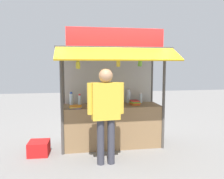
{
  "coord_description": "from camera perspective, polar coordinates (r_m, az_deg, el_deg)",
  "views": [
    {
      "loc": [
        -0.8,
        -4.84,
        1.79
      ],
      "look_at": [
        0.0,
        0.0,
        1.26
      ],
      "focal_mm": 36.4,
      "sensor_mm": 36.0,
      "label": 1
    }
  ],
  "objects": [
    {
      "name": "water_bottle_back_right",
      "position": [
        5.08,
        -10.19,
        -2.36
      ],
      "size": [
        0.08,
        0.08,
        0.29
      ],
      "color": "silver",
      "rests_on": "stall_counter"
    },
    {
      "name": "water_bottle_back_left",
      "position": [
        5.29,
        4.13,
        -1.81
      ],
      "size": [
        0.09,
        0.09,
        0.31
      ],
      "color": "silver",
      "rests_on": "stall_counter"
    },
    {
      "name": "banana_bunch_inner_left",
      "position": [
        4.49,
        1.61,
        6.59
      ],
      "size": [
        0.09,
        0.09,
        0.27
      ],
      "color": "#332D23"
    },
    {
      "name": "stall_structure",
      "position": [
        4.99,
        -0.16,
        2.96
      ],
      "size": [
        2.31,
        1.51,
        2.49
      ],
      "color": "#4C4742",
      "rests_on": "ground"
    },
    {
      "name": "vendor_person",
      "position": [
        4.03,
        -1.58,
        -4.52
      ],
      "size": [
        0.66,
        0.25,
        1.73
      ],
      "rotation": [
        0.0,
        0.0,
        3.22
      ],
      "color": "#383842",
      "rests_on": "ground"
    },
    {
      "name": "stall_counter",
      "position": [
        5.08,
        0.0,
        -9.05
      ],
      "size": [
        2.11,
        0.66,
        0.91
      ],
      "primitive_type": "cube",
      "color": "olive",
      "rests_on": "ground"
    },
    {
      "name": "water_bottle_right",
      "position": [
        5.33,
        7.22,
        -2.18
      ],
      "size": [
        0.07,
        0.07,
        0.24
      ],
      "color": "silver",
      "rests_on": "stall_counter"
    },
    {
      "name": "magazine_stack_center",
      "position": [
        4.95,
        -2.13,
        -3.81
      ],
      "size": [
        0.2,
        0.29,
        0.04
      ],
      "color": "blue",
      "rests_on": "stall_counter"
    },
    {
      "name": "magazine_stack_mid_right",
      "position": [
        5.08,
        5.75,
        -3.3
      ],
      "size": [
        0.22,
        0.29,
        0.09
      ],
      "color": "orange",
      "rests_on": "stall_counter"
    },
    {
      "name": "magazine_stack_mid_left",
      "position": [
        4.71,
        -9.19,
        -4.35
      ],
      "size": [
        0.26,
        0.27,
        0.05
      ],
      "color": "black",
      "rests_on": "stall_counter"
    },
    {
      "name": "banana_bunch_inner_right",
      "position": [
        4.59,
        7.05,
        6.65
      ],
      "size": [
        0.1,
        0.1,
        0.26
      ],
      "color": "#332D23"
    },
    {
      "name": "banana_bunch_leftmost",
      "position": [
        4.41,
        -8.53,
        6.14
      ],
      "size": [
        0.11,
        0.11,
        0.31
      ],
      "color": "#332D23"
    },
    {
      "name": "water_bottle_far_right",
      "position": [
        5.02,
        -8.13,
        -2.63
      ],
      "size": [
        0.07,
        0.07,
        0.25
      ],
      "color": "silver",
      "rests_on": "stall_counter"
    },
    {
      "name": "ground_plane",
      "position": [
        5.22,
        0.0,
        -13.86
      ],
      "size": [
        20.0,
        20.0,
        0.0
      ],
      "primitive_type": "plane",
      "color": "slate"
    },
    {
      "name": "plastic_crate",
      "position": [
        4.9,
        -17.87,
        -13.82
      ],
      "size": [
        0.41,
        0.41,
        0.28
      ],
      "primitive_type": "cube",
      "rotation": [
        0.0,
        0.0,
        -0.05
      ],
      "color": "red",
      "rests_on": "ground"
    }
  ]
}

